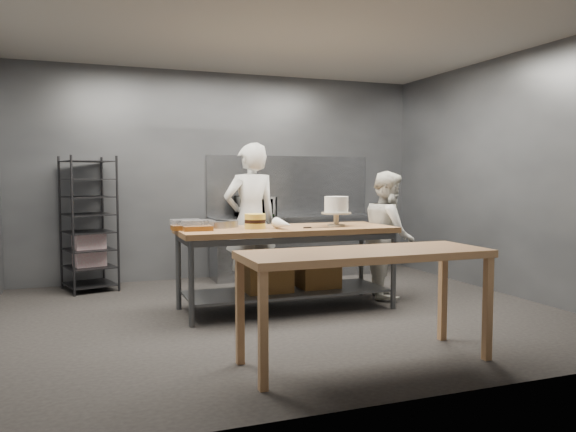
# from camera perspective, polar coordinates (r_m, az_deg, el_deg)

# --- Properties ---
(ground) EXTENTS (6.00, 6.00, 0.00)m
(ground) POSITION_cam_1_polar(r_m,az_deg,el_deg) (6.15, -0.50, -9.93)
(ground) COLOR black
(ground) RESTS_ON ground
(back_wall) EXTENTS (6.00, 0.04, 3.00)m
(back_wall) POSITION_cam_1_polar(r_m,az_deg,el_deg) (8.37, -6.31, 4.10)
(back_wall) COLOR #4C4F54
(back_wall) RESTS_ON ground
(work_table) EXTENTS (2.40, 0.90, 0.92)m
(work_table) POSITION_cam_1_polar(r_m,az_deg,el_deg) (6.30, -0.06, -4.30)
(work_table) COLOR brown
(work_table) RESTS_ON ground
(near_counter) EXTENTS (2.00, 0.70, 0.90)m
(near_counter) POSITION_cam_1_polar(r_m,az_deg,el_deg) (4.50, 7.89, -4.57)
(near_counter) COLOR #A16C42
(near_counter) RESTS_ON ground
(back_counter) EXTENTS (2.60, 0.60, 0.90)m
(back_counter) POSITION_cam_1_polar(r_m,az_deg,el_deg) (8.43, 0.89, -3.02)
(back_counter) COLOR slate
(back_counter) RESTS_ON ground
(splashback_panel) EXTENTS (2.60, 0.02, 0.90)m
(splashback_panel) POSITION_cam_1_polar(r_m,az_deg,el_deg) (8.65, 0.18, 3.13)
(splashback_panel) COLOR slate
(splashback_panel) RESTS_ON back_counter
(speed_rack) EXTENTS (0.75, 0.79, 1.75)m
(speed_rack) POSITION_cam_1_polar(r_m,az_deg,el_deg) (7.75, -19.58, -0.86)
(speed_rack) COLOR black
(speed_rack) RESTS_ON ground
(chef_behind) EXTENTS (0.75, 0.55, 1.89)m
(chef_behind) POSITION_cam_1_polar(r_m,az_deg,el_deg) (6.89, -3.83, -0.47)
(chef_behind) COLOR silver
(chef_behind) RESTS_ON ground
(chef_right) EXTENTS (0.82, 0.91, 1.55)m
(chef_right) POSITION_cam_1_polar(r_m,az_deg,el_deg) (7.02, 10.17, -1.83)
(chef_right) COLOR silver
(chef_right) RESTS_ON ground
(microwave) EXTENTS (0.54, 0.37, 0.30)m
(microwave) POSITION_cam_1_polar(r_m,az_deg,el_deg) (8.16, -3.36, 0.96)
(microwave) COLOR black
(microwave) RESTS_ON back_counter
(frosted_cake_stand) EXTENTS (0.34, 0.34, 0.34)m
(frosted_cake_stand) POSITION_cam_1_polar(r_m,az_deg,el_deg) (6.41, 4.93, 0.93)
(frosted_cake_stand) COLOR #B7AD93
(frosted_cake_stand) RESTS_ON work_table
(layer_cake) EXTENTS (0.23, 0.23, 0.16)m
(layer_cake) POSITION_cam_1_polar(r_m,az_deg,el_deg) (6.11, -3.37, -0.53)
(layer_cake) COLOR #F6CB4E
(layer_cake) RESTS_ON work_table
(cake_pans) EXTENTS (0.70, 0.35, 0.07)m
(cake_pans) POSITION_cam_1_polar(r_m,az_deg,el_deg) (6.20, -8.46, -0.89)
(cake_pans) COLOR gray
(cake_pans) RESTS_ON work_table
(piping_bag) EXTENTS (0.15, 0.39, 0.12)m
(piping_bag) POSITION_cam_1_polar(r_m,az_deg,el_deg) (5.97, -0.44, -0.82)
(piping_bag) COLOR white
(piping_bag) RESTS_ON work_table
(offset_spatula) EXTENTS (0.36, 0.02, 0.02)m
(offset_spatula) POSITION_cam_1_polar(r_m,az_deg,el_deg) (6.17, 2.74, -1.18)
(offset_spatula) COLOR slate
(offset_spatula) RESTS_ON work_table
(pastry_clamshells) EXTENTS (0.40, 0.35, 0.11)m
(pastry_clamshells) POSITION_cam_1_polar(r_m,az_deg,el_deg) (5.99, -9.77, -0.89)
(pastry_clamshells) COLOR #A05C20
(pastry_clamshells) RESTS_ON work_table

